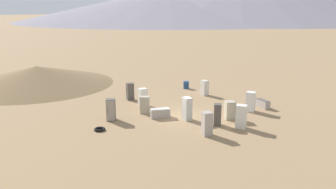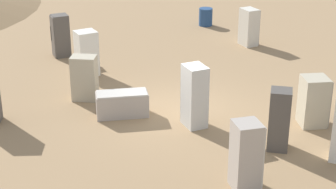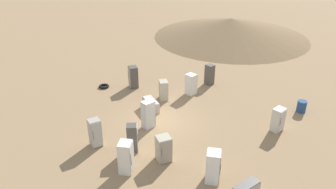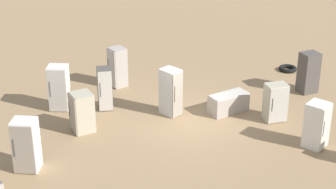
{
  "view_description": "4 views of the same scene",
  "coord_description": "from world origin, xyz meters",
  "px_view_note": "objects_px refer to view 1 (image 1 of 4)",
  "views": [
    {
      "loc": [
        16.05,
        20.56,
        8.76
      ],
      "look_at": [
        0.91,
        -0.68,
        1.88
      ],
      "focal_mm": 35.0,
      "sensor_mm": 36.0,
      "label": 1
    },
    {
      "loc": [
        8.9,
        13.06,
        7.3
      ],
      "look_at": [
        0.82,
        0.53,
        0.98
      ],
      "focal_mm": 60.0,
      "sensor_mm": 36.0,
      "label": 2
    },
    {
      "loc": [
        -12.5,
        13.54,
        11.43
      ],
      "look_at": [
        0.52,
        -1.37,
        1.34
      ],
      "focal_mm": 35.0,
      "sensor_mm": 36.0,
      "label": 3
    },
    {
      "loc": [
        -15.85,
        -10.24,
        9.75
      ],
      "look_at": [
        -0.07,
        0.9,
        0.93
      ],
      "focal_mm": 60.0,
      "sensor_mm": 36.0,
      "label": 4
    }
  ],
  "objects_px": {
    "discarded_fridge_3": "(143,97)",
    "discarded_fridge_9": "(263,104)",
    "discarded_fridge_10": "(230,110)",
    "scrap_tire": "(100,129)",
    "discarded_fridge_0": "(241,117)",
    "discarded_fridge_4": "(111,110)",
    "discarded_fridge_6": "(160,113)",
    "discarded_fridge_12": "(130,91)",
    "discarded_fridge_1": "(251,102)",
    "discarded_fridge_5": "(187,109)",
    "discarded_fridge_7": "(207,124)",
    "rusty_barrel": "(186,85)",
    "discarded_fridge_11": "(145,105)",
    "discarded_fridge_2": "(205,88)",
    "discarded_fridge_8": "(218,115)"
  },
  "relations": [
    {
      "from": "discarded_fridge_3",
      "to": "discarded_fridge_9",
      "type": "distance_m",
      "value": 10.99
    },
    {
      "from": "discarded_fridge_3",
      "to": "discarded_fridge_10",
      "type": "relative_size",
      "value": 1.1
    },
    {
      "from": "scrap_tire",
      "to": "discarded_fridge_0",
      "type": "bearing_deg",
      "value": 147.49
    },
    {
      "from": "discarded_fridge_0",
      "to": "scrap_tire",
      "type": "distance_m",
      "value": 10.61
    },
    {
      "from": "discarded_fridge_3",
      "to": "discarded_fridge_4",
      "type": "height_order",
      "value": "discarded_fridge_4"
    },
    {
      "from": "discarded_fridge_6",
      "to": "discarded_fridge_12",
      "type": "height_order",
      "value": "discarded_fridge_12"
    },
    {
      "from": "discarded_fridge_1",
      "to": "discarded_fridge_9",
      "type": "distance_m",
      "value": 1.88
    },
    {
      "from": "discarded_fridge_5",
      "to": "discarded_fridge_3",
      "type": "bearing_deg",
      "value": 107.28
    },
    {
      "from": "discarded_fridge_7",
      "to": "rusty_barrel",
      "type": "bearing_deg",
      "value": 165.52
    },
    {
      "from": "discarded_fridge_11",
      "to": "discarded_fridge_3",
      "type": "bearing_deg",
      "value": 102.22
    },
    {
      "from": "discarded_fridge_1",
      "to": "discarded_fridge_5",
      "type": "relative_size",
      "value": 0.94
    },
    {
      "from": "discarded_fridge_12",
      "to": "discarded_fridge_4",
      "type": "bearing_deg",
      "value": 144.86
    },
    {
      "from": "discarded_fridge_2",
      "to": "discarded_fridge_11",
      "type": "distance_m",
      "value": 8.36
    },
    {
      "from": "discarded_fridge_1",
      "to": "discarded_fridge_11",
      "type": "bearing_deg",
      "value": -152.74
    },
    {
      "from": "discarded_fridge_2",
      "to": "scrap_tire",
      "type": "height_order",
      "value": "discarded_fridge_2"
    },
    {
      "from": "discarded_fridge_5",
      "to": "discarded_fridge_11",
      "type": "xyz_separation_m",
      "value": [
        1.85,
        -3.51,
        -0.19
      ]
    },
    {
      "from": "discarded_fridge_8",
      "to": "discarded_fridge_2",
      "type": "bearing_deg",
      "value": 99.23
    },
    {
      "from": "discarded_fridge_6",
      "to": "discarded_fridge_7",
      "type": "bearing_deg",
      "value": -151.26
    },
    {
      "from": "discarded_fridge_12",
      "to": "discarded_fridge_6",
      "type": "bearing_deg",
      "value": -177.54
    },
    {
      "from": "discarded_fridge_1",
      "to": "discarded_fridge_3",
      "type": "bearing_deg",
      "value": -166.04
    },
    {
      "from": "discarded_fridge_12",
      "to": "rusty_barrel",
      "type": "xyz_separation_m",
      "value": [
        -7.42,
        -0.47,
        -0.43
      ]
    },
    {
      "from": "discarded_fridge_1",
      "to": "discarded_fridge_9",
      "type": "relative_size",
      "value": 1.13
    },
    {
      "from": "discarded_fridge_9",
      "to": "discarded_fridge_12",
      "type": "relative_size",
      "value": 0.92
    },
    {
      "from": "discarded_fridge_3",
      "to": "discarded_fridge_7",
      "type": "bearing_deg",
      "value": -86.91
    },
    {
      "from": "scrap_tire",
      "to": "rusty_barrel",
      "type": "height_order",
      "value": "rusty_barrel"
    },
    {
      "from": "discarded_fridge_2",
      "to": "discarded_fridge_12",
      "type": "xyz_separation_m",
      "value": [
        7.18,
        -2.9,
        0.06
      ]
    },
    {
      "from": "discarded_fridge_10",
      "to": "discarded_fridge_3",
      "type": "bearing_deg",
      "value": -126.27
    },
    {
      "from": "discarded_fridge_2",
      "to": "discarded_fridge_3",
      "type": "bearing_deg",
      "value": -87.53
    },
    {
      "from": "discarded_fridge_5",
      "to": "rusty_barrel",
      "type": "distance_m",
      "value": 10.71
    },
    {
      "from": "discarded_fridge_0",
      "to": "scrap_tire",
      "type": "height_order",
      "value": "discarded_fridge_0"
    },
    {
      "from": "discarded_fridge_10",
      "to": "scrap_tire",
      "type": "bearing_deg",
      "value": -84.29
    },
    {
      "from": "discarded_fridge_5",
      "to": "discarded_fridge_9",
      "type": "xyz_separation_m",
      "value": [
        -7.73,
        1.36,
        -0.57
      ]
    },
    {
      "from": "discarded_fridge_7",
      "to": "discarded_fridge_8",
      "type": "relative_size",
      "value": 1.0
    },
    {
      "from": "discarded_fridge_11",
      "to": "discarded_fridge_2",
      "type": "bearing_deg",
      "value": 49.59
    },
    {
      "from": "discarded_fridge_3",
      "to": "discarded_fridge_4",
      "type": "bearing_deg",
      "value": -150.36
    },
    {
      "from": "discarded_fridge_4",
      "to": "discarded_fridge_11",
      "type": "height_order",
      "value": "discarded_fridge_4"
    },
    {
      "from": "discarded_fridge_10",
      "to": "rusty_barrel",
      "type": "relative_size",
      "value": 1.81
    },
    {
      "from": "discarded_fridge_8",
      "to": "scrap_tire",
      "type": "height_order",
      "value": "discarded_fridge_8"
    },
    {
      "from": "discarded_fridge_4",
      "to": "discarded_fridge_1",
      "type": "bearing_deg",
      "value": -173.85
    },
    {
      "from": "discarded_fridge_3",
      "to": "discarded_fridge_7",
      "type": "distance_m",
      "value": 8.96
    },
    {
      "from": "discarded_fridge_3",
      "to": "discarded_fridge_11",
      "type": "relative_size",
      "value": 1.11
    },
    {
      "from": "discarded_fridge_5",
      "to": "scrap_tire",
      "type": "xyz_separation_m",
      "value": [
        6.79,
        -1.84,
        -0.84
      ]
    },
    {
      "from": "discarded_fridge_7",
      "to": "discarded_fridge_8",
      "type": "bearing_deg",
      "value": 135.36
    },
    {
      "from": "discarded_fridge_9",
      "to": "discarded_fridge_12",
      "type": "height_order",
      "value": "discarded_fridge_12"
    },
    {
      "from": "discarded_fridge_1",
      "to": "discarded_fridge_8",
      "type": "relative_size",
      "value": 1.02
    },
    {
      "from": "discarded_fridge_9",
      "to": "rusty_barrel",
      "type": "relative_size",
      "value": 1.89
    },
    {
      "from": "discarded_fridge_3",
      "to": "discarded_fridge_8",
      "type": "xyz_separation_m",
      "value": [
        -1.92,
        7.91,
        0.04
      ]
    },
    {
      "from": "scrap_tire",
      "to": "discarded_fridge_3",
      "type": "bearing_deg",
      "value": -148.34
    },
    {
      "from": "discarded_fridge_0",
      "to": "discarded_fridge_12",
      "type": "distance_m",
      "value": 12.15
    },
    {
      "from": "discarded_fridge_3",
      "to": "scrap_tire",
      "type": "relative_size",
      "value": 1.97
    }
  ]
}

